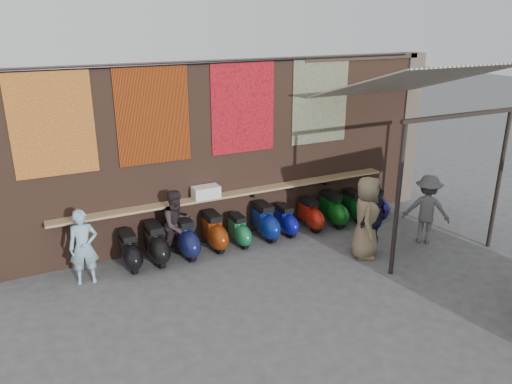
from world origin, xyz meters
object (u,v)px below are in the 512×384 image
at_px(scooter_stool_9, 354,206).
at_px(scooter_stool_8, 332,209).
at_px(scooter_stool_1, 156,244).
at_px(scooter_stool_7, 310,215).
at_px(scooter_stool_2, 186,238).
at_px(scooter_stool_3, 214,232).
at_px(diner_left, 84,247).
at_px(shopper_tan, 366,217).
at_px(diner_right, 177,225).
at_px(shopper_grey, 427,209).
at_px(scooter_stool_0, 130,251).
at_px(scooter_stool_5, 265,222).
at_px(scooter_stool_6, 286,220).
at_px(shopper_navy, 373,219).
at_px(shelf_box, 206,192).
at_px(scooter_stool_4, 239,231).
at_px(scooter_stool_10, 374,203).

bearing_deg(scooter_stool_9, scooter_stool_8, -179.64).
distance_m(scooter_stool_1, scooter_stool_7, 3.80).
bearing_deg(scooter_stool_9, scooter_stool_2, -179.85).
height_order(scooter_stool_2, scooter_stool_3, scooter_stool_2).
height_order(diner_left, shopper_tan, shopper_tan).
relative_size(diner_right, shopper_grey, 0.95).
height_order(scooter_stool_1, scooter_stool_8, scooter_stool_1).
relative_size(scooter_stool_1, shopper_tan, 0.49).
bearing_deg(scooter_stool_0, diner_left, -168.51).
relative_size(scooter_stool_0, diner_left, 0.54).
distance_m(scooter_stool_1, scooter_stool_9, 5.07).
distance_m(scooter_stool_5, diner_right, 2.12).
height_order(scooter_stool_6, shopper_tan, shopper_tan).
relative_size(shopper_navy, shopper_tan, 0.92).
height_order(shelf_box, shopper_navy, shopper_navy).
xyz_separation_m(scooter_stool_5, shopper_navy, (1.68, -1.73, 0.41)).
bearing_deg(diner_left, scooter_stool_0, 19.22).
distance_m(scooter_stool_2, scooter_stool_8, 3.78).
distance_m(diner_left, shopper_navy, 5.89).
xyz_separation_m(scooter_stool_4, diner_left, (-3.33, -0.19, 0.40)).
bearing_deg(scooter_stool_3, shelf_box, 102.29).
height_order(scooter_stool_8, shopper_tan, shopper_tan).
bearing_deg(scooter_stool_4, scooter_stool_2, 179.81).
bearing_deg(diner_right, shopper_navy, -40.87).
height_order(scooter_stool_8, diner_left, diner_left).
height_order(scooter_stool_3, scooter_stool_6, scooter_stool_3).
xyz_separation_m(scooter_stool_4, scooter_stool_8, (2.53, 0.01, 0.06)).
distance_m(shelf_box, scooter_stool_3, 0.89).
relative_size(scooter_stool_0, scooter_stool_2, 0.91).
relative_size(scooter_stool_4, scooter_stool_10, 0.93).
relative_size(scooter_stool_9, shopper_navy, 0.49).
bearing_deg(shopper_grey, scooter_stool_6, 10.18).
relative_size(scooter_stool_6, diner_left, 0.50).
height_order(scooter_stool_3, scooter_stool_9, scooter_stool_3).
relative_size(scooter_stool_3, scooter_stool_10, 1.09).
distance_m(scooter_stool_8, diner_left, 5.87).
relative_size(shelf_box, shopper_tan, 0.33).
bearing_deg(diner_right, scooter_stool_10, -16.96).
relative_size(shelf_box, scooter_stool_7, 0.75).
relative_size(scooter_stool_2, shopper_tan, 0.49).
relative_size(scooter_stool_3, scooter_stool_9, 1.06).
height_order(scooter_stool_7, shopper_navy, shopper_navy).
bearing_deg(scooter_stool_8, scooter_stool_3, 178.91).
relative_size(shelf_box, scooter_stool_10, 0.75).
height_order(scooter_stool_0, scooter_stool_3, scooter_stool_3).
height_order(scooter_stool_1, shopper_navy, shopper_navy).
distance_m(shelf_box, shopper_grey, 4.94).
bearing_deg(scooter_stool_0, scooter_stool_5, 1.18).
xyz_separation_m(shelf_box, scooter_stool_10, (4.43, -0.35, -0.88)).
xyz_separation_m(shelf_box, scooter_stool_5, (1.31, -0.28, -0.84)).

